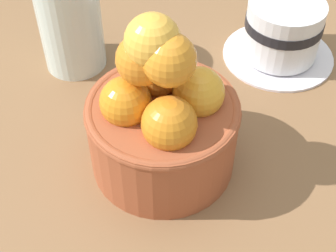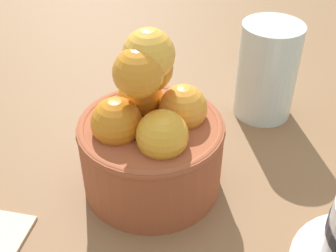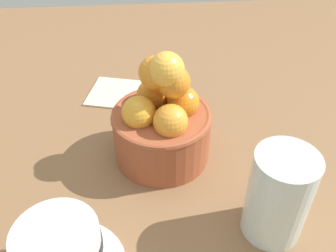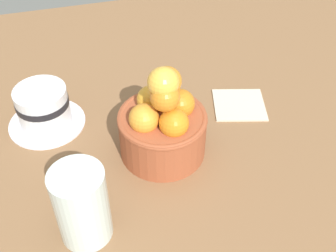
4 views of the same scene
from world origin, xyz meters
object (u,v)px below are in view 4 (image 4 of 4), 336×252
folded_napkin (239,104)px  coffee_cup (43,108)px  water_glass (82,205)px  terracotta_bowl (163,124)px

folded_napkin → coffee_cup: bearing=172.8°
water_glass → terracotta_bowl: bearing=40.8°
terracotta_bowl → water_glass: 18.09cm
terracotta_bowl → water_glass: (-13.69, -11.82, -0.16)cm
folded_napkin → terracotta_bowl: bearing=-155.6°
coffee_cup → folded_napkin: size_ratio=1.43×
water_glass → folded_napkin: bearing=32.7°
coffee_cup → water_glass: bearing=-80.7°
coffee_cup → water_glass: 23.81cm
water_glass → folded_napkin: (29.84, 19.14, -5.42)cm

